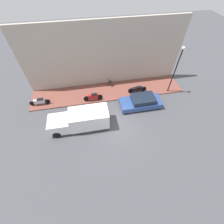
{
  "coord_description": "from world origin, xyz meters",
  "views": [
    {
      "loc": [
        -8.16,
        1.9,
        11.6
      ],
      "look_at": [
        1.11,
        0.2,
        0.6
      ],
      "focal_mm": 24.0,
      "sensor_mm": 36.0,
      "label": 1
    }
  ],
  "objects_px": {
    "motorcycle_black": "(137,89)",
    "scooter_silver": "(40,101)",
    "parked_car": "(141,102)",
    "delivery_van": "(80,120)",
    "streetlamp": "(177,66)",
    "cafe_chair": "(110,82)",
    "motorcycle_red": "(93,97)"
  },
  "relations": [
    {
      "from": "motorcycle_black",
      "to": "cafe_chair",
      "type": "distance_m",
      "value": 3.32
    },
    {
      "from": "parked_car",
      "to": "motorcycle_red",
      "type": "relative_size",
      "value": 2.08
    },
    {
      "from": "motorcycle_black",
      "to": "cafe_chair",
      "type": "bearing_deg",
      "value": 59.33
    },
    {
      "from": "streetlamp",
      "to": "cafe_chair",
      "type": "xyz_separation_m",
      "value": [
        2.17,
        6.36,
        -2.66
      ]
    },
    {
      "from": "streetlamp",
      "to": "cafe_chair",
      "type": "relative_size",
      "value": 5.41
    },
    {
      "from": "delivery_van",
      "to": "streetlamp",
      "type": "height_order",
      "value": "streetlamp"
    },
    {
      "from": "motorcycle_red",
      "to": "streetlamp",
      "type": "height_order",
      "value": "streetlamp"
    },
    {
      "from": "motorcycle_red",
      "to": "scooter_silver",
      "type": "bearing_deg",
      "value": 86.15
    },
    {
      "from": "parked_car",
      "to": "delivery_van",
      "type": "height_order",
      "value": "delivery_van"
    },
    {
      "from": "parked_car",
      "to": "streetlamp",
      "type": "relative_size",
      "value": 0.81
    },
    {
      "from": "scooter_silver",
      "to": "cafe_chair",
      "type": "height_order",
      "value": "cafe_chair"
    },
    {
      "from": "delivery_van",
      "to": "motorcycle_black",
      "type": "distance_m",
      "value": 7.41
    },
    {
      "from": "delivery_van",
      "to": "motorcycle_black",
      "type": "relative_size",
      "value": 2.5
    },
    {
      "from": "delivery_van",
      "to": "scooter_silver",
      "type": "xyz_separation_m",
      "value": [
        3.5,
        4.08,
        -0.41
      ]
    },
    {
      "from": "parked_car",
      "to": "delivery_van",
      "type": "xyz_separation_m",
      "value": [
        -1.52,
        6.25,
        0.36
      ]
    },
    {
      "from": "scooter_silver",
      "to": "motorcycle_red",
      "type": "xyz_separation_m",
      "value": [
        -0.37,
        -5.53,
        0.05
      ]
    },
    {
      "from": "parked_car",
      "to": "scooter_silver",
      "type": "height_order",
      "value": "parked_car"
    },
    {
      "from": "motorcycle_black",
      "to": "motorcycle_red",
      "type": "relative_size",
      "value": 1.04
    },
    {
      "from": "delivery_van",
      "to": "scooter_silver",
      "type": "height_order",
      "value": "delivery_van"
    },
    {
      "from": "cafe_chair",
      "to": "parked_car",
      "type": "bearing_deg",
      "value": -144.93
    },
    {
      "from": "motorcycle_red",
      "to": "streetlamp",
      "type": "bearing_deg",
      "value": -90.22
    },
    {
      "from": "motorcycle_black",
      "to": "scooter_silver",
      "type": "bearing_deg",
      "value": 90.37
    },
    {
      "from": "scooter_silver",
      "to": "motorcycle_red",
      "type": "distance_m",
      "value": 5.54
    },
    {
      "from": "motorcycle_black",
      "to": "streetlamp",
      "type": "bearing_deg",
      "value": -97.69
    },
    {
      "from": "motorcycle_black",
      "to": "scooter_silver",
      "type": "height_order",
      "value": "scooter_silver"
    },
    {
      "from": "streetlamp",
      "to": "delivery_van",
      "type": "bearing_deg",
      "value": 107.25
    },
    {
      "from": "delivery_van",
      "to": "cafe_chair",
      "type": "xyz_separation_m",
      "value": [
        5.27,
        -3.62,
        -0.3
      ]
    },
    {
      "from": "parked_car",
      "to": "motorcycle_red",
      "type": "xyz_separation_m",
      "value": [
        1.61,
        4.8,
        0.01
      ]
    },
    {
      "from": "motorcycle_red",
      "to": "parked_car",
      "type": "bearing_deg",
      "value": -108.54
    },
    {
      "from": "scooter_silver",
      "to": "cafe_chair",
      "type": "relative_size",
      "value": 2.15
    },
    {
      "from": "parked_car",
      "to": "motorcycle_red",
      "type": "height_order",
      "value": "parked_car"
    },
    {
      "from": "motorcycle_red",
      "to": "streetlamp",
      "type": "xyz_separation_m",
      "value": [
        -0.03,
        -8.53,
        2.71
      ]
    }
  ]
}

